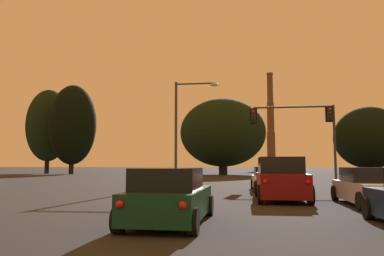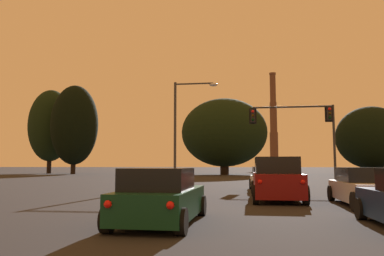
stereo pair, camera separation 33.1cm
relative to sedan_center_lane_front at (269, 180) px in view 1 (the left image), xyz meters
name	(u,v)px [view 1 (the left image)]	position (x,y,z in m)	size (l,w,h in m)	color
sedan_center_lane_front	(269,180)	(0.00, 0.00, 0.00)	(2.05, 4.73, 1.43)	silver
sedan_right_lane_second	(370,188)	(3.20, -7.59, 0.00)	(2.07, 4.74, 1.43)	silver
hatchback_left_lane_third	(170,198)	(-3.49, -12.95, 0.00)	(1.99, 4.14, 1.44)	#0F3823
suv_center_lane_second	(280,179)	(0.06, -5.82, 0.23)	(2.15, 4.92, 1.86)	maroon
traffic_light_overhead_right	(305,123)	(3.31, 6.72, 4.03)	(6.52, 0.50, 6.09)	#2D2D30
street_lamp	(183,120)	(-5.97, 5.47, 4.26)	(3.39, 0.36, 7.92)	#38383A
smokestack	(271,131)	(11.50, 140.20, 15.67)	(5.56, 5.56, 41.53)	#523427
treeline_far_left	(73,125)	(-30.19, 37.99, 7.76)	(8.08, 7.27, 15.31)	black
treeline_left_mid	(48,125)	(-36.72, 41.92, 8.15)	(8.09, 7.28, 15.47)	black
treeline_right_mid	(369,138)	(18.61, 39.71, 5.20)	(10.74, 9.66, 10.82)	black
treeline_center_right	(223,133)	(-4.44, 37.93, 6.12)	(13.83, 12.45, 12.33)	black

